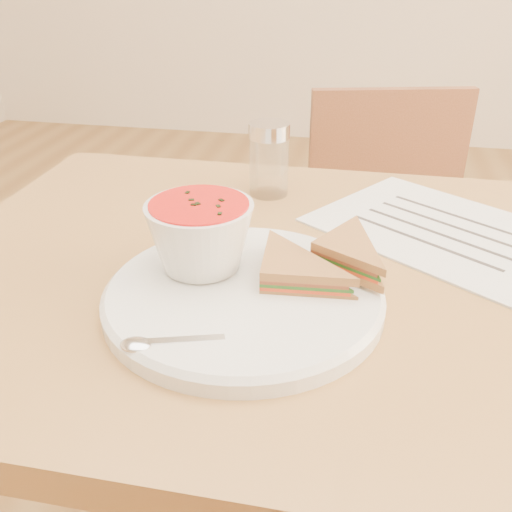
% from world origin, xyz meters
% --- Properties ---
extents(dining_table, '(1.00, 0.70, 0.75)m').
position_xyz_m(dining_table, '(0.00, 0.00, 0.38)').
color(dining_table, olive).
rests_on(dining_table, floor).
extents(chair_far, '(0.44, 0.44, 0.82)m').
position_xyz_m(chair_far, '(0.13, 0.53, 0.41)').
color(chair_far, brown).
rests_on(chair_far, floor).
extents(plate, '(0.36, 0.36, 0.02)m').
position_xyz_m(plate, '(-0.08, -0.10, 0.76)').
color(plate, white).
rests_on(plate, dining_table).
extents(soup_bowl, '(0.16, 0.16, 0.08)m').
position_xyz_m(soup_bowl, '(-0.13, -0.07, 0.81)').
color(soup_bowl, white).
rests_on(soup_bowl, plate).
extents(sandwich_half_a, '(0.11, 0.11, 0.03)m').
position_xyz_m(sandwich_half_a, '(-0.06, -0.11, 0.78)').
color(sandwich_half_a, '#BC7D42').
rests_on(sandwich_half_a, plate).
extents(sandwich_half_b, '(0.13, 0.13, 0.03)m').
position_xyz_m(sandwich_half_b, '(-0.01, -0.05, 0.79)').
color(sandwich_half_b, '#BC7D42').
rests_on(sandwich_half_b, plate).
extents(spoon, '(0.16, 0.08, 0.01)m').
position_xyz_m(spoon, '(-0.11, -0.20, 0.77)').
color(spoon, silver).
rests_on(spoon, plate).
extents(paper_menu, '(0.41, 0.39, 0.00)m').
position_xyz_m(paper_menu, '(0.16, 0.13, 0.75)').
color(paper_menu, white).
rests_on(paper_menu, dining_table).
extents(condiment_shaker, '(0.08, 0.08, 0.11)m').
position_xyz_m(condiment_shaker, '(-0.10, 0.22, 0.81)').
color(condiment_shaker, silver).
rests_on(condiment_shaker, dining_table).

